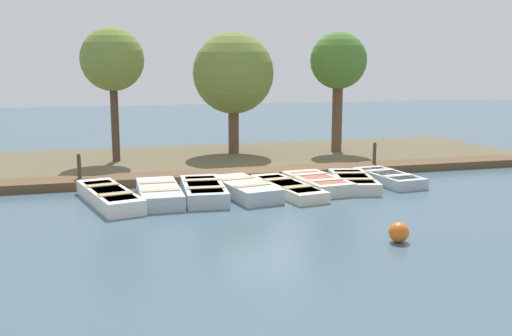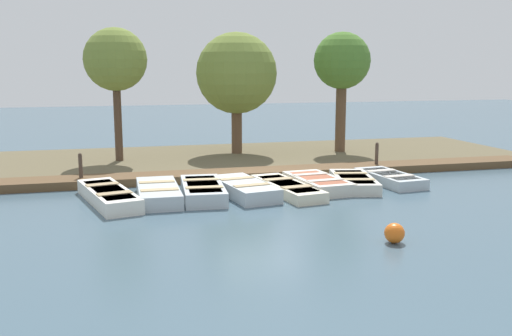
% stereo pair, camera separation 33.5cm
% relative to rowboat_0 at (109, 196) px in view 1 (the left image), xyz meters
% --- Properties ---
extents(ground_plane, '(80.00, 80.00, 0.00)m').
position_rel_rowboat_0_xyz_m(ground_plane, '(-1.05, 4.59, -0.20)').
color(ground_plane, '#425B6B').
extents(shore_bank, '(8.00, 24.00, 0.14)m').
position_rel_rowboat_0_xyz_m(shore_bank, '(-6.05, 4.59, -0.13)').
color(shore_bank, brown).
rests_on(shore_bank, ground_plane).
extents(dock_walkway, '(1.22, 21.05, 0.26)m').
position_rel_rowboat_0_xyz_m(dock_walkway, '(-2.52, 4.59, -0.07)').
color(dock_walkway, brown).
rests_on(dock_walkway, ground_plane).
extents(rowboat_0, '(3.56, 1.75, 0.41)m').
position_rel_rowboat_0_xyz_m(rowboat_0, '(0.00, 0.00, 0.00)').
color(rowboat_0, silver).
rests_on(rowboat_0, ground_plane).
extents(rowboat_1, '(2.94, 1.15, 0.42)m').
position_rel_rowboat_0_xyz_m(rowboat_1, '(-0.03, 1.34, 0.00)').
color(rowboat_1, '#B2BCC1').
rests_on(rowboat_1, ground_plane).
extents(rowboat_2, '(2.97, 1.34, 0.43)m').
position_rel_rowboat_0_xyz_m(rowboat_2, '(0.01, 2.58, 0.01)').
color(rowboat_2, '#B2BCC1').
rests_on(rowboat_2, ground_plane).
extents(rowboat_3, '(2.95, 1.56, 0.43)m').
position_rel_rowboat_0_xyz_m(rowboat_3, '(0.07, 3.77, 0.01)').
color(rowboat_3, '#B2BCC1').
rests_on(rowboat_3, ground_plane).
extents(rowboat_4, '(3.35, 1.43, 0.33)m').
position_rel_rowboat_0_xyz_m(rowboat_4, '(0.09, 5.05, -0.04)').
color(rowboat_4, beige).
rests_on(rowboat_4, ground_plane).
extents(rowboat_5, '(2.73, 1.46, 0.39)m').
position_rel_rowboat_0_xyz_m(rowboat_5, '(-0.21, 6.12, -0.01)').
color(rowboat_5, beige).
rests_on(rowboat_5, ground_plane).
extents(rowboat_6, '(2.87, 1.68, 0.37)m').
position_rel_rowboat_0_xyz_m(rowboat_6, '(-0.18, 7.29, -0.02)').
color(rowboat_6, beige).
rests_on(rowboat_6, ground_plane).
extents(rowboat_7, '(2.72, 1.34, 0.35)m').
position_rel_rowboat_0_xyz_m(rowboat_7, '(-0.47, 8.64, -0.03)').
color(rowboat_7, '#B2BCC1').
rests_on(rowboat_7, ground_plane).
extents(mooring_post_near, '(0.12, 0.12, 1.04)m').
position_rel_rowboat_0_xyz_m(mooring_post_near, '(-2.55, -0.80, 0.32)').
color(mooring_post_near, '#47382D').
rests_on(mooring_post_near, ground_plane).
extents(mooring_post_far, '(0.12, 0.12, 1.04)m').
position_rel_rowboat_0_xyz_m(mooring_post_far, '(-2.55, 9.21, 0.32)').
color(mooring_post_far, '#47382D').
rests_on(mooring_post_far, ground_plane).
extents(buoy, '(0.43, 0.43, 0.43)m').
position_rel_rowboat_0_xyz_m(buoy, '(5.21, 5.77, 0.01)').
color(buoy, orange).
rests_on(buoy, ground_plane).
extents(park_tree_far_left, '(2.33, 2.33, 5.09)m').
position_rel_rowboat_0_xyz_m(park_tree_far_left, '(-6.38, 0.45, 3.67)').
color(park_tree_far_left, '#4C3828').
rests_on(park_tree_far_left, ground_plane).
extents(park_tree_left, '(3.27, 3.27, 5.04)m').
position_rel_rowboat_0_xyz_m(park_tree_left, '(-7.14, 5.19, 3.17)').
color(park_tree_left, brown).
rests_on(park_tree_left, ground_plane).
extents(park_tree_center, '(2.33, 2.33, 5.08)m').
position_rel_rowboat_0_xyz_m(park_tree_center, '(-6.53, 9.50, 3.60)').
color(park_tree_center, brown).
rests_on(park_tree_center, ground_plane).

